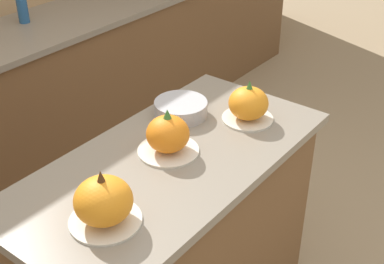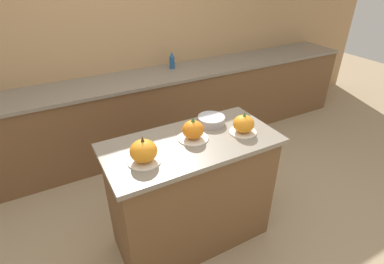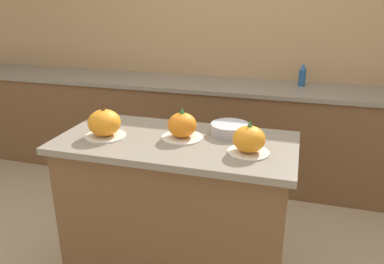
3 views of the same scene
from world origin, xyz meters
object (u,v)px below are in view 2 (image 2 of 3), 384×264
object	(u,v)px
pumpkin_cake_left	(144,152)
pumpkin_cake_center	(193,131)
pumpkin_cake_right	(244,125)
bottle_tall	(172,61)
mixing_bowl	(211,120)

from	to	relation	value
pumpkin_cake_left	pumpkin_cake_center	distance (m)	0.40
pumpkin_cake_right	bottle_tall	xyz separation A→B (m)	(0.22, 1.66, -0.01)
pumpkin_cake_left	bottle_tall	distance (m)	1.92
bottle_tall	pumpkin_cake_right	bearing A→B (deg)	-97.54
pumpkin_cake_right	bottle_tall	bearing A→B (deg)	82.46
pumpkin_cake_center	bottle_tall	xyz separation A→B (m)	(0.58, 1.56, -0.01)
pumpkin_cake_center	mixing_bowl	size ratio (longest dim) A/B	1.05
pumpkin_cake_left	bottle_tall	size ratio (longest dim) A/B	1.10
pumpkin_cake_left	pumpkin_cake_right	distance (m)	0.75
pumpkin_cake_right	mixing_bowl	world-z (taller)	pumpkin_cake_right
pumpkin_cake_center	mixing_bowl	distance (m)	0.26
pumpkin_cake_center	pumpkin_cake_left	bearing A→B (deg)	-166.84
pumpkin_cake_right	mixing_bowl	distance (m)	0.26
bottle_tall	mixing_bowl	world-z (taller)	bottle_tall
pumpkin_cake_left	pumpkin_cake_right	xyz separation A→B (m)	(0.75, -0.01, -0.01)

